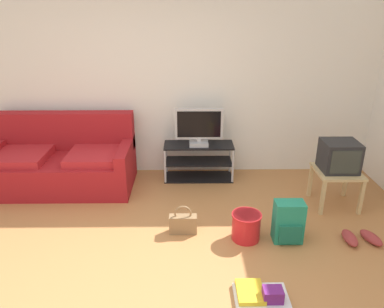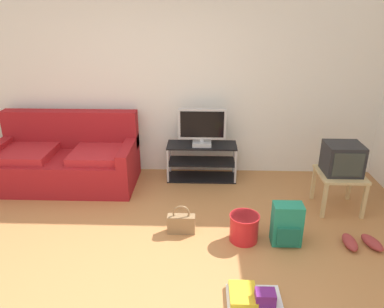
% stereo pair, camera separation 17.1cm
% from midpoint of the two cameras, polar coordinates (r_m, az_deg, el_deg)
% --- Properties ---
extents(ground_plane, '(9.00, 9.80, 0.02)m').
position_cam_midpoint_polar(ground_plane, '(3.42, -9.87, -19.47)').
color(ground_plane, '#B27542').
extents(wall_back, '(9.00, 0.10, 2.70)m').
position_cam_midpoint_polar(wall_back, '(5.08, -6.75, 11.77)').
color(wall_back, silver).
rests_on(wall_back, ground_plane).
extents(couch, '(1.83, 0.90, 0.93)m').
position_cam_midpoint_polar(couch, '(5.14, -20.38, -1.23)').
color(couch, maroon).
rests_on(couch, ground_plane).
extents(tv_stand, '(0.94, 0.37, 0.50)m').
position_cam_midpoint_polar(tv_stand, '(5.06, 0.06, -1.15)').
color(tv_stand, black).
rests_on(tv_stand, ground_plane).
extents(flat_tv, '(0.63, 0.22, 0.50)m').
position_cam_midpoint_polar(flat_tv, '(4.87, 0.07, 4.13)').
color(flat_tv, '#B2B2B7').
rests_on(flat_tv, tv_stand).
extents(side_table, '(0.50, 0.50, 0.45)m').
position_cam_midpoint_polar(side_table, '(4.62, 20.55, -3.25)').
color(side_table, tan).
rests_on(side_table, ground_plane).
extents(crt_tv, '(0.40, 0.37, 0.35)m').
position_cam_midpoint_polar(crt_tv, '(4.54, 20.89, -0.31)').
color(crt_tv, '#232326').
rests_on(crt_tv, side_table).
extents(backpack, '(0.29, 0.25, 0.44)m').
position_cam_midpoint_polar(backpack, '(3.87, 13.47, -10.24)').
color(backpack, '#238466').
rests_on(backpack, ground_plane).
extents(handbag, '(0.29, 0.11, 0.32)m').
position_cam_midpoint_polar(handbag, '(3.94, -2.66, -10.68)').
color(handbag, olive).
rests_on(handbag, ground_plane).
extents(cleaning_bucket, '(0.31, 0.31, 0.29)m').
position_cam_midpoint_polar(cleaning_bucket, '(3.85, 7.12, -10.97)').
color(cleaning_bucket, red).
rests_on(cleaning_bucket, ground_plane).
extents(sneakers_pair, '(0.39, 0.31, 0.09)m').
position_cam_midpoint_polar(sneakers_pair, '(4.17, 23.58, -11.83)').
color(sneakers_pair, '#993333').
rests_on(sneakers_pair, ground_plane).
extents(floor_tray, '(0.44, 0.34, 0.14)m').
position_cam_midpoint_polar(floor_tray, '(3.25, 9.05, -20.87)').
color(floor_tray, silver).
rests_on(floor_tray, ground_plane).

